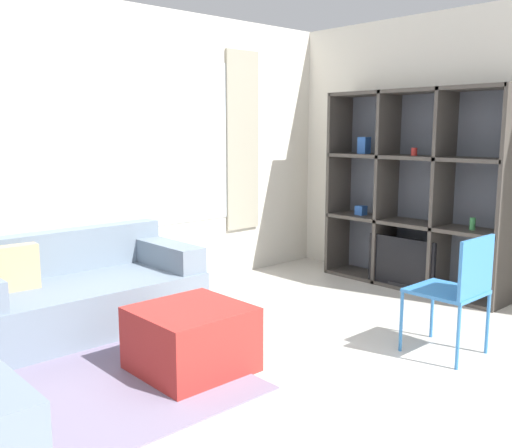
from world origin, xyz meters
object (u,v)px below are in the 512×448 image
Objects in this scene: couch_main at (77,294)px; ottoman at (191,339)px; shelving_unit at (415,193)px; folding_chair at (458,285)px.

ottoman is (0.19, -1.29, -0.06)m from couch_main.
couch_main is 1.31m from ottoman.
shelving_unit is at bearing -20.10° from couch_main.
couch_main is at bearing 159.90° from shelving_unit.
folding_chair is (1.51, -1.05, 0.30)m from ottoman.
folding_chair is at bearing -54.00° from couch_main.
shelving_unit is 3.33m from couch_main.
folding_chair reaches higher than couch_main.
shelving_unit is at bearing 3.39° from ottoman.
couch_main reaches higher than ottoman.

